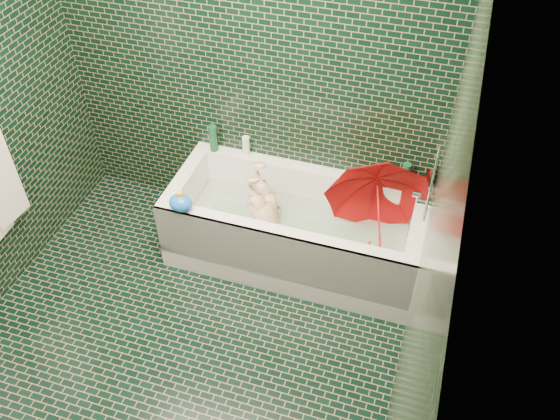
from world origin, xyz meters
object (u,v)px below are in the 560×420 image
(rubber_duck, at_px, (381,176))
(bath_toy, at_px, (181,203))
(child, at_px, (270,223))
(bathtub, at_px, (295,236))
(umbrella, at_px, (379,211))

(rubber_duck, relative_size, bath_toy, 0.70)
(child, bearing_deg, bathtub, 98.61)
(child, xyz_separation_m, rubber_duck, (0.66, 0.37, 0.29))
(child, xyz_separation_m, umbrella, (0.71, 0.06, 0.26))
(bathtub, height_order, child, bathtub)
(child, distance_m, bath_toy, 0.65)
(bathtub, xyz_separation_m, bath_toy, (-0.66, -0.32, 0.40))
(umbrella, bearing_deg, bath_toy, -173.81)
(child, height_order, rubber_duck, rubber_duck)
(bathtub, xyz_separation_m, child, (-0.17, -0.02, 0.10))
(bathtub, height_order, umbrella, umbrella)
(child, relative_size, bath_toy, 4.64)
(bathtub, xyz_separation_m, rubber_duck, (0.50, 0.35, 0.38))
(bathtub, bearing_deg, rubber_duck, 35.05)
(bath_toy, bearing_deg, child, 10.53)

